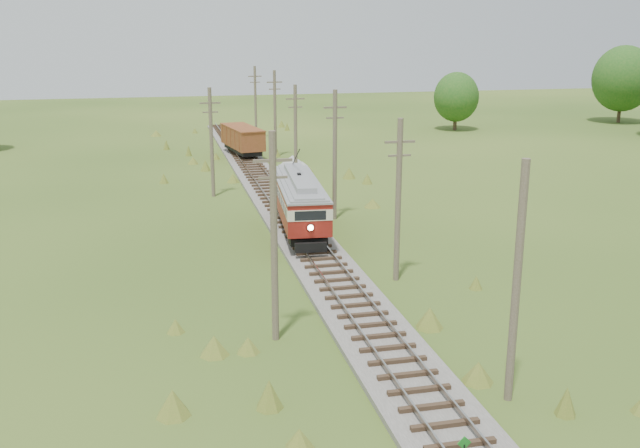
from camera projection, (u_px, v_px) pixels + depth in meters
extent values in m
cube|color=#605B54|center=(282.00, 210.00, 52.25)|extent=(3.60, 96.00, 0.25)
cube|color=#726659|center=(273.00, 205.00, 52.00)|extent=(0.08, 96.00, 0.17)
cube|color=#726659|center=(292.00, 204.00, 52.31)|extent=(0.08, 96.00, 0.17)
cube|color=#2D2116|center=(282.00, 207.00, 52.19)|extent=(2.40, 96.00, 0.16)
cube|color=#1B7B20|center=(464.00, 443.00, 21.47)|extent=(0.45, 0.03, 0.45)
cube|color=black|center=(299.00, 220.00, 46.01)|extent=(3.04, 10.31, 0.41)
cube|color=maroon|center=(299.00, 207.00, 45.77)|extent=(3.50, 11.22, 1.01)
cube|color=beige|center=(299.00, 194.00, 45.55)|extent=(3.53, 11.28, 0.64)
cube|color=black|center=(299.00, 194.00, 45.55)|extent=(3.52, 10.78, 0.51)
cube|color=maroon|center=(299.00, 187.00, 45.43)|extent=(3.50, 11.22, 0.28)
cube|color=gray|center=(299.00, 182.00, 45.35)|extent=(3.56, 11.33, 0.35)
cube|color=gray|center=(299.00, 178.00, 45.26)|extent=(1.86, 8.35, 0.37)
sphere|color=#FFF2BF|center=(311.00, 228.00, 40.38)|extent=(0.33, 0.33, 0.33)
cylinder|color=black|center=(296.00, 157.00, 46.57)|extent=(0.42, 4.28, 1.77)
cylinder|color=black|center=(296.00, 240.00, 41.94)|extent=(0.17, 0.74, 0.74)
cylinder|color=black|center=(319.00, 239.00, 42.13)|extent=(0.17, 0.74, 0.74)
cylinder|color=black|center=(283.00, 206.00, 49.91)|extent=(0.17, 0.74, 0.74)
cylinder|color=black|center=(302.00, 205.00, 50.10)|extent=(0.17, 0.74, 0.74)
cube|color=black|center=(243.00, 149.00, 73.97)|extent=(3.17, 7.25, 0.49)
cube|color=brown|center=(242.00, 137.00, 73.65)|extent=(3.79, 8.10, 1.95)
cube|color=brown|center=(242.00, 127.00, 73.38)|extent=(3.87, 8.26, 0.12)
cylinder|color=black|center=(242.00, 152.00, 71.61)|extent=(0.25, 0.79, 0.78)
cylinder|color=black|center=(256.00, 151.00, 72.15)|extent=(0.25, 0.79, 0.78)
cylinder|color=black|center=(230.00, 146.00, 75.77)|extent=(0.25, 0.79, 0.78)
cylinder|color=black|center=(243.00, 145.00, 76.31)|extent=(0.25, 0.79, 0.78)
cone|color=gray|center=(293.00, 161.00, 69.02)|extent=(3.03, 3.03, 1.14)
cone|color=gray|center=(302.00, 165.00, 68.36)|extent=(1.70, 1.70, 0.66)
cylinder|color=brown|center=(517.00, 285.00, 24.54)|extent=(0.30, 0.30, 8.80)
cylinder|color=brown|center=(398.00, 201.00, 36.83)|extent=(0.30, 0.30, 8.60)
cube|color=brown|center=(400.00, 142.00, 36.01)|extent=(1.60, 0.12, 0.12)
cube|color=brown|center=(400.00, 156.00, 36.19)|extent=(1.20, 0.10, 0.10)
cylinder|color=brown|center=(335.00, 156.00, 48.97)|extent=(0.30, 0.30, 9.00)
cube|color=brown|center=(335.00, 107.00, 48.10)|extent=(1.60, 0.12, 0.12)
cube|color=brown|center=(335.00, 118.00, 48.28)|extent=(1.20, 0.10, 0.10)
cylinder|color=brown|center=(296.00, 134.00, 61.22)|extent=(0.30, 0.30, 8.40)
cube|color=brown|center=(295.00, 99.00, 60.43)|extent=(1.60, 0.12, 0.12)
cube|color=brown|center=(295.00, 107.00, 60.61)|extent=(1.20, 0.10, 0.10)
cylinder|color=brown|center=(275.00, 114.00, 73.46)|extent=(0.30, 0.30, 8.90)
cube|color=brown|center=(274.00, 82.00, 72.60)|extent=(1.60, 0.12, 0.12)
cube|color=brown|center=(275.00, 89.00, 72.79)|extent=(1.20, 0.10, 0.10)
cylinder|color=brown|center=(255.00, 103.00, 85.66)|extent=(0.30, 0.30, 8.70)
cube|color=brown|center=(255.00, 76.00, 84.83)|extent=(1.60, 0.12, 0.12)
cube|color=brown|center=(255.00, 82.00, 85.01)|extent=(1.20, 0.10, 0.10)
cylinder|color=brown|center=(274.00, 239.00, 29.51)|extent=(0.30, 0.30, 9.00)
cube|color=brown|center=(273.00, 161.00, 28.64)|extent=(1.60, 0.12, 0.12)
cube|color=brown|center=(273.00, 178.00, 28.82)|extent=(1.20, 0.10, 0.10)
cylinder|color=brown|center=(212.00, 143.00, 55.81)|extent=(0.30, 0.30, 8.60)
cube|color=brown|center=(210.00, 103.00, 54.99)|extent=(1.60, 0.12, 0.12)
cube|color=brown|center=(210.00, 112.00, 55.17)|extent=(1.20, 0.10, 0.10)
cylinder|color=#38281C|center=(619.00, 110.00, 101.57)|extent=(0.50, 0.50, 3.60)
ellipsoid|color=#195118|center=(623.00, 79.00, 100.41)|extent=(8.40, 8.40, 9.24)
cylinder|color=#38281C|center=(455.00, 120.00, 94.18)|extent=(0.50, 0.50, 2.52)
ellipsoid|color=#195118|center=(456.00, 97.00, 93.37)|extent=(5.88, 5.88, 6.47)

